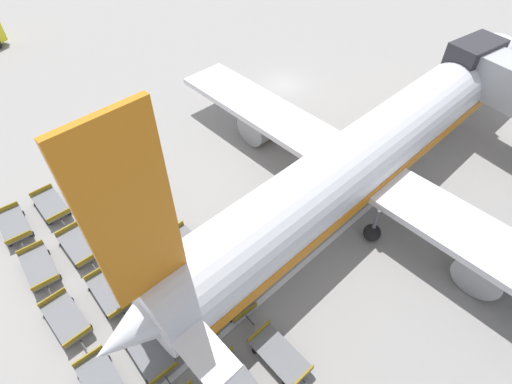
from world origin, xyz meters
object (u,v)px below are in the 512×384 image
object	(u,v)px
baggage_dolly_row_mid_b_col_b	(117,224)
baggage_dolly_row_far_col_b	(148,205)
baggage_dolly_row_near_col_a	(14,225)
baggage_dolly_row_mid_a_col_d	(149,352)
baggage_dolly_row_mid_a_col_c	(110,292)
baggage_dolly_row_far_col_c	(189,246)
baggage_dolly_row_far_col_a	(119,172)
baggage_dolly_row_near_col_d	(103,383)
baggage_dolly_row_far_col_d	(228,295)
airplane	(369,154)
baggage_dolly_row_mid_a_col_b	(79,246)
baggage_dolly_row_near_col_b	(39,267)
baggage_dolly_row_mid_b_col_a	(88,187)
baggage_dolly_row_mid_a_col_a	(51,205)
baggage_dolly_row_far_col_e	(280,355)
baggage_dolly_row_near_col_c	(66,319)
baggage_dolly_row_mid_b_col_c	(151,269)
baggage_dolly_row_mid_b_col_d	(191,320)

from	to	relation	value
baggage_dolly_row_mid_b_col_b	baggage_dolly_row_far_col_b	distance (m)	2.33
baggage_dolly_row_near_col_a	baggage_dolly_row_mid_a_col_d	xyz separation A→B (m)	(12.67, 3.19, 0.00)
baggage_dolly_row_mid_a_col_c	baggage_dolly_row_far_col_c	size ratio (longest dim) A/B	0.99
baggage_dolly_row_far_col_a	baggage_dolly_row_mid_b_col_b	bearing A→B (deg)	-25.47
baggage_dolly_row_near_col_a	baggage_dolly_row_far_col_c	world-z (taller)	same
baggage_dolly_row_near_col_d	baggage_dolly_row_far_col_d	distance (m)	7.41
airplane	baggage_dolly_row_far_col_b	bearing A→B (deg)	-120.29
baggage_dolly_row_mid_a_col_b	baggage_dolly_row_far_col_c	bearing A→B (deg)	52.83
airplane	baggage_dolly_row_mid_a_col_c	bearing A→B (deg)	-99.07
airplane	baggage_dolly_row_mid_b_col_b	world-z (taller)	airplane
baggage_dolly_row_far_col_d	baggage_dolly_row_near_col_d	bearing A→B (deg)	-88.32
baggage_dolly_row_near_col_b	baggage_dolly_row_mid_a_col_d	bearing A→B (deg)	18.74
baggage_dolly_row_far_col_b	baggage_dolly_row_mid_b_col_a	bearing A→B (deg)	-148.09
baggage_dolly_row_mid_a_col_c	baggage_dolly_row_far_col_b	bearing A→B (deg)	134.81
airplane	baggage_dolly_row_mid_a_col_d	distance (m)	17.47
baggage_dolly_row_mid_b_col_a	baggage_dolly_row_mid_b_col_b	size ratio (longest dim) A/B	1.00
baggage_dolly_row_mid_a_col_a	baggage_dolly_row_far_col_d	bearing A→B (deg)	24.02
baggage_dolly_row_near_col_b	baggage_dolly_row_mid_b_col_b	size ratio (longest dim) A/B	1.00
baggage_dolly_row_mid_b_col_a	baggage_dolly_row_mid_a_col_d	bearing A→B (deg)	-8.31
baggage_dolly_row_mid_a_col_b	baggage_dolly_row_mid_a_col_d	bearing A→B (deg)	2.98
baggage_dolly_row_near_col_b	baggage_dolly_row_near_col_d	bearing A→B (deg)	2.81
baggage_dolly_row_near_col_a	baggage_dolly_row_mid_a_col_a	world-z (taller)	same
baggage_dolly_row_near_col_b	baggage_dolly_row_far_col_b	size ratio (longest dim) A/B	0.99
airplane	baggage_dolly_row_far_col_a	distance (m)	17.63
baggage_dolly_row_mid_a_col_c	baggage_dolly_row_mid_a_col_d	bearing A→B (deg)	2.74
airplane	baggage_dolly_row_near_col_b	size ratio (longest dim) A/B	10.21
baggage_dolly_row_mid_a_col_c	baggage_dolly_row_far_col_e	bearing A→B (deg)	32.08
baggage_dolly_row_near_col_a	baggage_dolly_row_mid_a_col_a	xyz separation A→B (m)	(-0.28, 2.46, 0.00)
baggage_dolly_row_near_col_a	baggage_dolly_row_near_col_c	bearing A→B (deg)	3.28
baggage_dolly_row_far_col_e	baggage_dolly_row_mid_a_col_d	bearing A→B (deg)	-129.01
baggage_dolly_row_mid_a_col_c	baggage_dolly_row_mid_b_col_b	distance (m)	5.01
baggage_dolly_row_mid_b_col_c	baggage_dolly_row_mid_b_col_d	size ratio (longest dim) A/B	1.00
baggage_dolly_row_near_col_c	baggage_dolly_row_mid_a_col_b	size ratio (longest dim) A/B	1.00
baggage_dolly_row_mid_a_col_d	baggage_dolly_row_far_col_e	xyz separation A→B (m)	(4.13, 5.10, 0.00)
baggage_dolly_row_near_col_c	baggage_dolly_row_mid_a_col_d	bearing A→B (deg)	32.50
airplane	baggage_dolly_row_far_col_d	bearing A→B (deg)	-83.48
baggage_dolly_row_near_col_b	baggage_dolly_row_far_col_d	bearing A→B (deg)	43.48
baggage_dolly_row_near_col_b	baggage_dolly_row_mid_a_col_d	world-z (taller)	same
baggage_dolly_row_mid_a_col_c	baggage_dolly_row_mid_b_col_c	distance (m)	2.50
baggage_dolly_row_mid_a_col_b	airplane	bearing A→B (deg)	68.43
baggage_dolly_row_mid_b_col_a	baggage_dolly_row_far_col_c	world-z (taller)	same
baggage_dolly_row_near_col_b	baggage_dolly_row_mid_a_col_c	size ratio (longest dim) A/B	0.99
baggage_dolly_row_near_col_c	baggage_dolly_row_far_col_e	xyz separation A→B (m)	(8.38, 7.81, 0.00)
baggage_dolly_row_far_col_c	baggage_dolly_row_far_col_e	xyz separation A→B (m)	(8.58, 0.17, 0.00)
baggage_dolly_row_far_col_c	baggage_dolly_row_mid_b_col_b	bearing A→B (deg)	-147.12
baggage_dolly_row_far_col_a	baggage_dolly_row_near_col_a	bearing A→B (deg)	-85.70
baggage_dolly_row_near_col_a	baggage_dolly_row_mid_a_col_d	bearing A→B (deg)	14.13
airplane	baggage_dolly_row_mid_b_col_a	bearing A→B (deg)	-127.06
baggage_dolly_row_near_col_b	baggage_dolly_row_mid_b_col_d	size ratio (longest dim) A/B	1.00
baggage_dolly_row_mid_b_col_a	baggage_dolly_row_near_col_a	bearing A→B (deg)	-85.55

